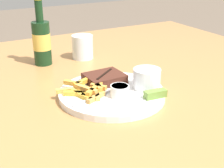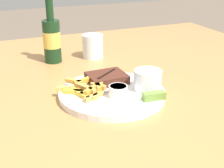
{
  "view_description": "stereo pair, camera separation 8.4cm",
  "coord_description": "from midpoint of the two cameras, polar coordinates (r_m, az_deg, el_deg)",
  "views": [
    {
      "loc": [
        -0.37,
        -0.68,
        1.11
      ],
      "look_at": [
        0.0,
        0.0,
        0.78
      ],
      "focal_mm": 50.0,
      "sensor_mm": 36.0,
      "label": 1
    },
    {
      "loc": [
        -0.3,
        -0.72,
        1.11
      ],
      "look_at": [
        0.0,
        0.0,
        0.78
      ],
      "focal_mm": 50.0,
      "sensor_mm": 36.0,
      "label": 2
    }
  ],
  "objects": [
    {
      "name": "dipping_sauce_cup",
      "position": [
        0.81,
        -1.72,
        -1.3
      ],
      "size": [
        0.05,
        0.05,
        0.03
      ],
      "color": "silver",
      "rests_on": "dinner_plate"
    },
    {
      "name": "fork_utensil",
      "position": [
        0.81,
        -6.81,
        -2.79
      ],
      "size": [
        0.13,
        0.05,
        0.0
      ],
      "rotation": [
        0.0,
        0.0,
        6.58
      ],
      "color": "#B7B7BC",
      "rests_on": "dinner_plate"
    },
    {
      "name": "pickle_spear",
      "position": [
        0.81,
        5.02,
        -1.89
      ],
      "size": [
        0.06,
        0.03,
        0.02
      ],
      "color": "olive",
      "rests_on": "dinner_plate"
    },
    {
      "name": "coleslaw_cup",
      "position": [
        0.86,
        3.6,
        1.13
      ],
      "size": [
        0.08,
        0.08,
        0.06
      ],
      "color": "white",
      "rests_on": "dinner_plate"
    },
    {
      "name": "dining_table",
      "position": [
        0.89,
        -2.74,
        -5.75
      ],
      "size": [
        1.56,
        1.44,
        0.74
      ],
      "color": "#A87542",
      "rests_on": "ground_plane"
    },
    {
      "name": "beer_bottle",
      "position": [
        1.12,
        -14.89,
        7.7
      ],
      "size": [
        0.06,
        0.06,
        0.24
      ],
      "color": "#143319",
      "rests_on": "dining_table"
    },
    {
      "name": "steak_portion",
      "position": [
        0.9,
        -4.07,
        1.02
      ],
      "size": [
        0.11,
        0.09,
        0.03
      ],
      "color": "#472319",
      "rests_on": "dinner_plate"
    },
    {
      "name": "fries_pile",
      "position": [
        0.84,
        -7.73,
        -1.21
      ],
      "size": [
        0.12,
        0.13,
        0.02
      ],
      "color": "gold",
      "rests_on": "dinner_plate"
    },
    {
      "name": "drinking_glass",
      "position": [
        1.17,
        -7.5,
        6.7
      ],
      "size": [
        0.08,
        0.08,
        0.09
      ],
      "color": "silver",
      "rests_on": "dining_table"
    },
    {
      "name": "dinner_plate",
      "position": [
        0.86,
        -2.82,
        -1.85
      ],
      "size": [
        0.29,
        0.29,
        0.02
      ],
      "color": "white",
      "rests_on": "dining_table"
    }
  ]
}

